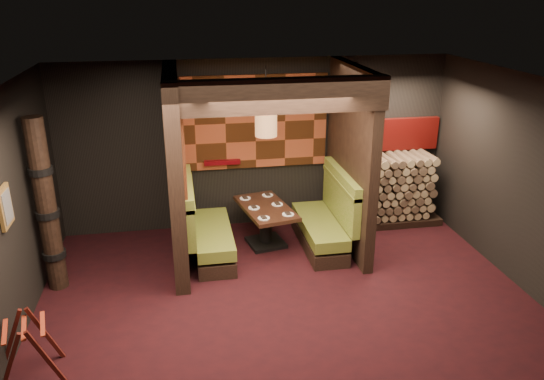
{
  "coord_description": "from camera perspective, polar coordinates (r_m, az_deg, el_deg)",
  "views": [
    {
      "loc": [
        -1.27,
        -5.74,
        3.89
      ],
      "look_at": [
        0.0,
        1.3,
        1.15
      ],
      "focal_mm": 35.0,
      "sensor_mm": 36.0,
      "label": 1
    }
  ],
  "objects": [
    {
      "name": "pendant_lamp",
      "position": [
        7.88,
        -0.66,
        7.43
      ],
      "size": [
        0.33,
        0.33,
        1.03
      ],
      "color": "#95663C",
      "rests_on": "ceiling"
    },
    {
      "name": "totem_column",
      "position": [
        7.57,
        -23.08,
        -1.74
      ],
      "size": [
        0.31,
        0.31,
        2.4
      ],
      "color": "black",
      "rests_on": "floor"
    },
    {
      "name": "partition_left",
      "position": [
        7.79,
        -10.29,
        2.16
      ],
      "size": [
        0.2,
        2.2,
        2.85
      ],
      "primitive_type": "cube",
      "color": "black",
      "rests_on": "floor"
    },
    {
      "name": "floor",
      "position": [
        7.05,
        1.92,
        -12.61
      ],
      "size": [
        6.5,
        5.5,
        0.02
      ],
      "primitive_type": "cube",
      "color": "black",
      "rests_on": "ground"
    },
    {
      "name": "lacquer_shelf",
      "position": [
        8.84,
        -5.39,
        3.01
      ],
      "size": [
        0.6,
        0.12,
        0.07
      ],
      "primitive_type": "cube",
      "color": "#55050B",
      "rests_on": "wall_back"
    },
    {
      "name": "partition_right",
      "position": [
        8.25,
        8.44,
        3.33
      ],
      "size": [
        0.15,
        2.1,
        2.85
      ],
      "primitive_type": "cube",
      "color": "black",
      "rests_on": "floor"
    },
    {
      "name": "tapa_side_panel",
      "position": [
        7.84,
        -9.62,
        5.57
      ],
      "size": [
        0.04,
        1.85,
        1.45
      ],
      "primitive_type": "cube",
      "color": "#994224",
      "rests_on": "partition_left"
    },
    {
      "name": "tapa_back_panel",
      "position": [
        8.79,
        -1.81,
        7.32
      ],
      "size": [
        2.4,
        0.06,
        1.55
      ],
      "primitive_type": "cube",
      "color": "#994224",
      "rests_on": "wall_back"
    },
    {
      "name": "booth_bench_left",
      "position": [
        8.18,
        -7.1,
        -4.48
      ],
      "size": [
        0.68,
        1.6,
        1.14
      ],
      "color": "black",
      "rests_on": "floor"
    },
    {
      "name": "wall_right",
      "position": [
        7.72,
        26.46,
        0.05
      ],
      "size": [
        0.02,
        5.5,
        2.85
      ],
      "primitive_type": "cube",
      "color": "black",
      "rests_on": "ground"
    },
    {
      "name": "mosaic_header",
      "position": [
        9.45,
        12.31,
        5.83
      ],
      "size": [
        1.83,
        0.1,
        0.56
      ],
      "primitive_type": "cube",
      "color": "maroon",
      "rests_on": "wall_back"
    },
    {
      "name": "wall_back",
      "position": [
        8.94,
        -1.67,
        4.94
      ],
      "size": [
        6.5,
        0.02,
        2.85
      ],
      "primitive_type": "cube",
      "color": "black",
      "rests_on": "ground"
    },
    {
      "name": "firewood_stack",
      "position": [
        9.43,
        12.64,
        0.07
      ],
      "size": [
        1.73,
        0.7,
        1.22
      ],
      "color": "black",
      "rests_on": "floor"
    },
    {
      "name": "booth_bench_right",
      "position": [
        8.46,
        5.81,
        -3.51
      ],
      "size": [
        0.68,
        1.6,
        1.14
      ],
      "color": "black",
      "rests_on": "floor"
    },
    {
      "name": "luggage_rack",
      "position": [
        6.3,
        -24.79,
        -15.09
      ],
      "size": [
        0.79,
        0.63,
        0.76
      ],
      "color": "#44120D",
      "rests_on": "floor"
    },
    {
      "name": "framed_picture",
      "position": [
        6.56,
        -26.75,
        -1.63
      ],
      "size": [
        0.05,
        0.36,
        0.46
      ],
      "color": "brown",
      "rests_on": "wall_left"
    },
    {
      "name": "wall_left",
      "position": [
        6.56,
        -27.06,
        -3.55
      ],
      "size": [
        0.02,
        5.5,
        2.85
      ],
      "primitive_type": "cube",
      "color": "black",
      "rests_on": "ground"
    },
    {
      "name": "bay_front_post",
      "position": [
        8.51,
        8.47,
        3.89
      ],
      "size": [
        0.08,
        0.08,
        2.85
      ],
      "primitive_type": "cube",
      "color": "black",
      "rests_on": "floor"
    },
    {
      "name": "header_beam",
      "position": [
        6.68,
        0.71,
        10.09
      ],
      "size": [
        2.85,
        0.18,
        0.44
      ],
      "primitive_type": "cube",
      "color": "black",
      "rests_on": "partition_left"
    },
    {
      "name": "place_settings",
      "position": [
        8.35,
        -0.67,
        -1.71
      ],
      "size": [
        0.74,
        1.1,
        0.03
      ],
      "color": "white",
      "rests_on": "dining_table"
    },
    {
      "name": "dining_table",
      "position": [
        8.45,
        -0.67,
        -3.23
      ],
      "size": [
        0.91,
        1.36,
        0.66
      ],
      "color": "black",
      "rests_on": "floor"
    },
    {
      "name": "wall_front",
      "position": [
        4.07,
        10.65,
        -16.7
      ],
      "size": [
        6.5,
        0.02,
        2.85
      ],
      "primitive_type": "cube",
      "color": "black",
      "rests_on": "ground"
    },
    {
      "name": "ceiling",
      "position": [
        5.97,
        2.26,
        11.01
      ],
      "size": [
        6.5,
        5.5,
        0.02
      ],
      "primitive_type": "cube",
      "color": "black",
      "rests_on": "ground"
    }
  ]
}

